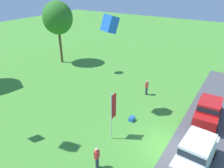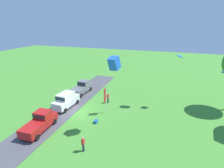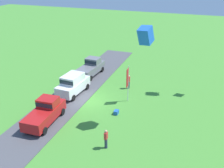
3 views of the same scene
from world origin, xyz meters
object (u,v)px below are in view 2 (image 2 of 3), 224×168
Objects in this scene: car_pickup_far_end at (40,122)px; kite_diamond_high_left at (181,56)px; kite_box_mid_center at (114,63)px; car_suv_near_entrance at (66,100)px; person_watching_sky at (83,144)px; car_pickup_mid_row at (82,87)px; cooler_box at (96,121)px; flag_banner at (105,97)px; person_on_lawn at (108,98)px.

kite_diamond_high_left is (-12.09, 15.40, 6.75)m from car_pickup_far_end.
kite_box_mid_center is (-3.01, 8.39, 7.16)m from car_pickup_far_end.
car_pickup_far_end is at bearing 3.12° from car_suv_near_entrance.
car_suv_near_entrance reaches higher than person_watching_sky.
car_pickup_mid_row is at bearing -176.14° from car_suv_near_entrance.
cooler_box is (-5.25, -0.94, -0.68)m from person_watching_sky.
kite_diamond_high_left is at bearing 131.47° from cooler_box.
person_watching_sky is 0.42× the size of flag_banner.
flag_banner is at bearing -58.55° from kite_diamond_high_left.
person_on_lawn is 3.05× the size of cooler_box.
flag_banner reaches higher than car_suv_near_entrance.
cooler_box is 15.01m from kite_diamond_high_left.
flag_banner is (3.31, 0.82, 1.70)m from person_on_lawn.
car_suv_near_entrance is 2.76× the size of person_on_lawn.
cooler_box is at bearing -101.36° from kite_box_mid_center.
kite_box_mid_center is (0.53, 2.66, 8.07)m from cooler_box.
person_on_lawn is 10.44m from kite_box_mid_center.
person_on_lawn is 6.17m from cooler_box.
person_on_lawn is 11.46m from person_watching_sky.
car_suv_near_entrance is at bearing -109.71° from kite_box_mid_center.
car_suv_near_entrance is 1.16× the size of flag_banner.
person_watching_sky is 1.84× the size of kite_diamond_high_left.
person_on_lawn is at bearing 68.15° from car_pickup_mid_row.
person_watching_sky is at bearing 28.29° from car_pickup_mid_row.
car_pickup_mid_row is at bearing -130.15° from flag_banner.
kite_diamond_high_left reaches higher than flag_banner.
kite_diamond_high_left is at bearing 142.34° from kite_box_mid_center.
flag_banner reaches higher than person_watching_sky.
kite_diamond_high_left is at bearing 103.43° from person_on_lawn.
cooler_box is at bearing -5.64° from flag_banner.
kite_diamond_high_left is 11.48m from kite_box_mid_center.
cooler_box is 0.60× the size of kite_diamond_high_left.
car_pickup_mid_row reaches higher than person_on_lawn.
person_watching_sky is (7.84, 6.99, -0.42)m from car_suv_near_entrance.
kite_box_mid_center is at bearing 45.32° from car_pickup_mid_row.
flag_banner is at bearing 49.85° from car_pickup_mid_row.
cooler_box is at bearing -48.53° from kite_diamond_high_left.
cooler_box is (6.11, 0.54, -0.68)m from person_on_lawn.
car_suv_near_entrance reaches higher than car_pickup_mid_row.
car_suv_near_entrance is 18.06m from kite_diamond_high_left.
car_pickup_far_end is 11.43m from kite_box_mid_center.
flag_banner is 4.37× the size of kite_diamond_high_left.
kite_box_mid_center is (9.02, 9.12, 7.16)m from car_pickup_mid_row.
car_pickup_mid_row is 9.14× the size of cooler_box.
flag_banner reaches higher than car_pickup_mid_row.
flag_banner is (-0.21, 6.33, 1.28)m from car_suv_near_entrance.
person_on_lawn reaches higher than cooler_box.
kite_box_mid_center is (3.12, 8.72, 6.97)m from car_suv_near_entrance.
kite_box_mid_center reaches higher than flag_banner.
kite_box_mid_center is at bearing 70.29° from car_suv_near_entrance.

